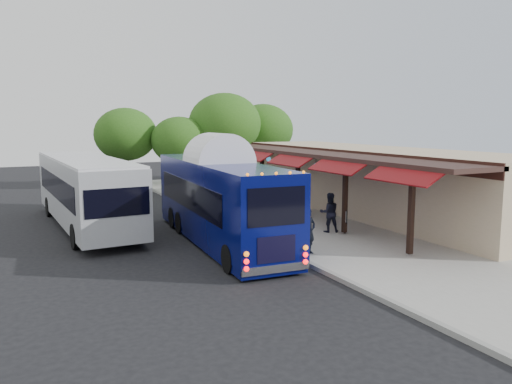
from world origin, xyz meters
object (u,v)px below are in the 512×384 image
city_bus (86,189)px  sign_board (345,217)px  ped_d (197,188)px  ped_a (309,231)px  ped_b (329,212)px  coach_bus (219,196)px  ped_c (234,202)px

city_bus → sign_board: city_bus is taller
ped_d → sign_board: size_ratio=1.61×
city_bus → ped_d: 7.96m
ped_a → ped_b: ped_b is taller
coach_bus → ped_a: bearing=-58.0°
coach_bus → sign_board: 5.62m
ped_d → sign_board: 11.47m
ped_a → ped_b: bearing=30.2°
ped_d → ped_a: bearing=86.6°
city_bus → ped_a: city_bus is taller
coach_bus → ped_a: size_ratio=6.72×
city_bus → ped_b: size_ratio=7.09×
coach_bus → sign_board: bearing=-12.8°
city_bus → ped_d: city_bus is taller
ped_b → ped_d: size_ratio=1.03×
ped_c → city_bus: bearing=-51.0°
coach_bus → ped_a: 4.35m
coach_bus → city_bus: 7.33m
coach_bus → ped_d: 9.91m
coach_bus → ped_c: 3.87m
ped_a → sign_board: size_ratio=1.60×
ped_c → ped_d: 6.40m
city_bus → sign_board: bearing=-39.7°
ped_c → ped_d: bearing=-122.6°
ped_b → sign_board: ped_b is taller
sign_board → ped_a: bearing=-127.3°
ped_a → ped_c: ped_c is taller
ped_a → ped_c: size_ratio=0.88×
city_bus → ped_c: size_ratio=6.45×
ped_c → sign_board: bearing=94.9°
coach_bus → ped_d: (2.37, 9.58, -0.94)m
city_bus → ped_b: 11.57m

